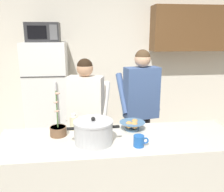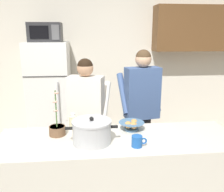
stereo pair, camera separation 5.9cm
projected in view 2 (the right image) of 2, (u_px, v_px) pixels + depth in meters
The scene contains 11 objects.
back_wall_unit at pixel (117, 58), 4.24m from camera, with size 6.00×0.48×2.60m.
kitchen_island at pixel (118, 183), 2.27m from camera, with size 2.18×0.68×0.92m, color silver.
refrigerator at pixel (50, 96), 3.87m from camera, with size 0.64×0.68×1.70m.
microwave at pixel (46, 32), 3.60m from camera, with size 0.48×0.37×0.28m.
person_near_pot at pixel (87, 110), 2.80m from camera, with size 0.56×0.51×1.57m.
person_by_sink at pixel (142, 100), 3.00m from camera, with size 0.55×0.48×1.65m.
cooking_pot at pixel (92, 132), 2.05m from camera, with size 0.45×0.34×0.24m.
coffee_mug at pixel (137, 141), 1.99m from camera, with size 0.13×0.09×0.10m.
bread_bowl at pixel (132, 125), 2.33m from camera, with size 0.25×0.25×0.10m.
bottle_near_edge at pixel (73, 121), 2.35m from camera, with size 0.08×0.08×0.16m.
potted_orchid at pixel (57, 129), 2.22m from camera, with size 0.15×0.15×0.42m.
Camera 2 is at (-0.25, -1.97, 1.84)m, focal length 38.65 mm.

